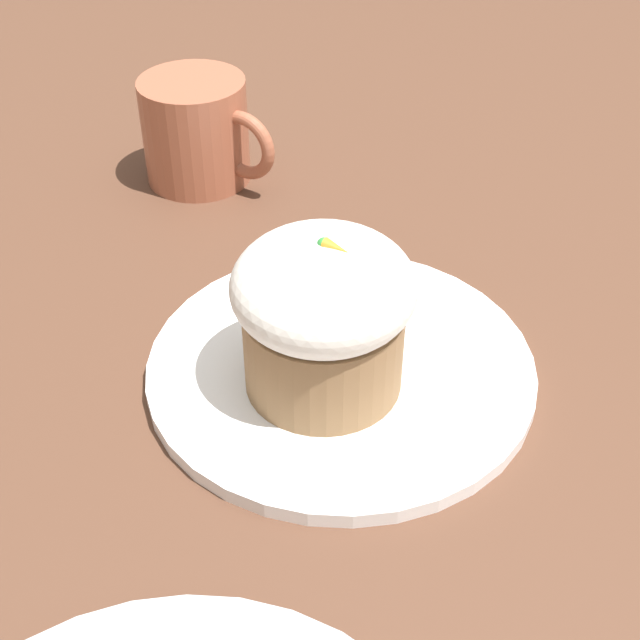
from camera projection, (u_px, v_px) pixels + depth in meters
ground_plane at (341, 373)px, 0.59m from camera, size 4.00×4.00×0.00m
dessert_plate at (341, 367)px, 0.59m from camera, size 0.26×0.26×0.01m
carrot_cake at (320, 312)px, 0.54m from camera, size 0.11×0.11×0.11m
spoon at (381, 350)px, 0.59m from camera, size 0.04×0.13×0.01m
coffee_cup at (198, 131)px, 0.76m from camera, size 0.13×0.09×0.09m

